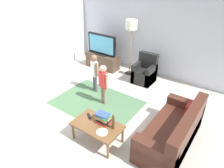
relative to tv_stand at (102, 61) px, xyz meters
The scene contains 16 objects.
ground 2.83m from the tv_stand, 54.60° to the right, with size 7.80×7.80×0.00m, color beige.
wall_back 2.09m from the tv_stand, 23.26° to the left, with size 6.00×0.12×2.70m, color silver.
wall_left 2.89m from the tv_stand, 120.75° to the right, with size 0.12×6.00×2.70m, color silver.
area_rug 2.22m from the tv_stand, 56.20° to the right, with size 2.20×1.60×0.01m, color #4C724C.
tv_stand is the anchor object (origin of this frame).
tv 0.60m from the tv_stand, 90.00° to the right, with size 1.10×0.28×0.71m.
couch 3.98m from the tv_stand, 31.00° to the right, with size 0.80×1.80×0.86m.
armchair 1.70m from the tv_stand, ahead, with size 0.60×0.60×0.90m.
floor_lamp 1.66m from the tv_stand, ahead, with size 0.36×0.36×1.78m.
child_near_tv 1.64m from the tv_stand, 59.66° to the right, with size 0.34×0.23×1.11m.
child_center 2.24m from the tv_stand, 51.25° to the right, with size 0.35×0.19×1.09m.
coffee_table 3.55m from the tv_stand, 53.70° to the right, with size 1.00×0.60×0.42m.
book_stack 3.50m from the tv_stand, 51.82° to the right, with size 0.30×0.24×0.21m.
bottle 3.69m from the tv_stand, 48.75° to the right, with size 0.06×0.06×0.33m.
tv_remote 3.30m from the tv_stand, 56.87° to the right, with size 0.17×0.05×0.02m, color black.
plate 3.78m from the tv_stand, 52.08° to the right, with size 0.22×0.22×0.02m.
Camera 1 is at (2.54, -2.94, 3.16)m, focal length 32.90 mm.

